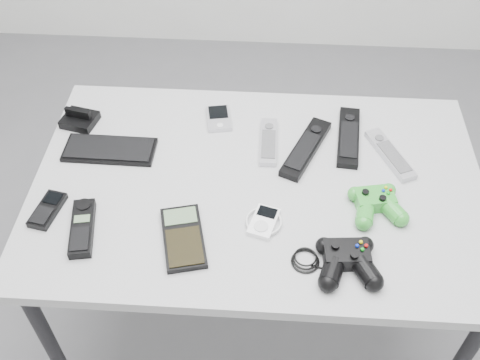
# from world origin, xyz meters

# --- Properties ---
(floor) EXTENTS (3.50, 3.50, 0.00)m
(floor) POSITION_xyz_m (0.00, 0.00, 0.00)
(floor) COLOR slate
(floor) RESTS_ON ground
(desk) EXTENTS (1.13, 0.72, 0.75)m
(desk) POSITION_xyz_m (0.02, -0.03, 0.69)
(desk) COLOR #9E9EA1
(desk) RESTS_ON floor
(pda_keyboard) EXTENTS (0.24, 0.10, 0.01)m
(pda_keyboard) POSITION_xyz_m (-0.38, 0.05, 0.76)
(pda_keyboard) COLOR black
(pda_keyboard) RESTS_ON desk
(dock_bracket) EXTENTS (0.10, 0.10, 0.05)m
(dock_bracket) POSITION_xyz_m (-0.48, 0.16, 0.78)
(dock_bracket) COLOR black
(dock_bracket) RESTS_ON desk
(pda) EXTENTS (0.08, 0.11, 0.02)m
(pda) POSITION_xyz_m (-0.10, 0.20, 0.76)
(pda) COLOR #B4B3BB
(pda) RESTS_ON desk
(remote_silver_a) EXTENTS (0.04, 0.17, 0.02)m
(remote_silver_a) POSITION_xyz_m (0.04, 0.11, 0.76)
(remote_silver_a) COLOR #B4B3BB
(remote_silver_a) RESTS_ON desk
(remote_black_a) EXTENTS (0.14, 0.24, 0.02)m
(remote_black_a) POSITION_xyz_m (0.14, 0.09, 0.77)
(remote_black_a) COLOR black
(remote_black_a) RESTS_ON desk
(remote_black_b) EXTENTS (0.08, 0.23, 0.02)m
(remote_black_b) POSITION_xyz_m (0.25, 0.14, 0.77)
(remote_black_b) COLOR black
(remote_black_b) RESTS_ON desk
(remote_silver_b) EXTENTS (0.12, 0.19, 0.02)m
(remote_silver_b) POSITION_xyz_m (0.36, 0.08, 0.76)
(remote_silver_b) COLOR #B1B0B7
(remote_silver_b) RESTS_ON desk
(mobile_phone) EXTENTS (0.07, 0.12, 0.02)m
(mobile_phone) POSITION_xyz_m (-0.48, -0.16, 0.76)
(mobile_phone) COLOR black
(mobile_phone) RESTS_ON desk
(cordless_handset) EXTENTS (0.08, 0.17, 0.02)m
(cordless_handset) POSITION_xyz_m (-0.38, -0.21, 0.77)
(cordless_handset) COLOR black
(cordless_handset) RESTS_ON desk
(calculator) EXTENTS (0.13, 0.19, 0.02)m
(calculator) POSITION_xyz_m (-0.14, -0.22, 0.76)
(calculator) COLOR black
(calculator) RESTS_ON desk
(mp3_player) EXTENTS (0.11, 0.11, 0.02)m
(mp3_player) POSITION_xyz_m (0.04, -0.16, 0.76)
(mp3_player) COLOR white
(mp3_player) RESTS_ON desk
(controller_black) EXTENTS (0.25, 0.17, 0.05)m
(controller_black) POSITION_xyz_m (0.22, -0.27, 0.78)
(controller_black) COLOR black
(controller_black) RESTS_ON desk
(controller_green) EXTENTS (0.15, 0.16, 0.04)m
(controller_green) POSITION_xyz_m (0.30, -0.10, 0.78)
(controller_green) COLOR #258223
(controller_green) RESTS_ON desk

